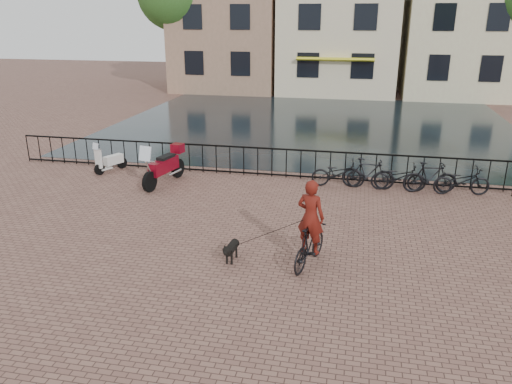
% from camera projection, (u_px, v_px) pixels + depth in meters
% --- Properties ---
extents(ground, '(100.00, 100.00, 0.00)m').
position_uv_depth(ground, '(225.00, 298.00, 9.90)').
color(ground, brown).
rests_on(ground, ground).
extents(canal_water, '(20.00, 20.00, 0.00)m').
position_uv_depth(canal_water, '(313.00, 124.00, 25.85)').
color(canal_water, black).
rests_on(canal_water, ground).
extents(railing, '(20.00, 0.05, 1.02)m').
position_uv_depth(railing, '(286.00, 163.00, 17.11)').
color(railing, black).
rests_on(railing, ground).
extents(canal_house_left, '(7.50, 9.00, 12.80)m').
position_uv_depth(canal_house_left, '(233.00, 0.00, 36.88)').
color(canal_house_left, '#88664F').
rests_on(canal_house_left, ground).
extents(canal_house_mid, '(8.00, 9.50, 11.80)m').
position_uv_depth(canal_house_mid, '(342.00, 6.00, 35.48)').
color(canal_house_mid, beige).
rests_on(canal_house_mid, ground).
extents(cyclist, '(0.95, 1.79, 2.35)m').
position_uv_depth(cyclist, '(310.00, 229.00, 10.92)').
color(cyclist, black).
rests_on(cyclist, ground).
extents(dog, '(0.30, 0.78, 0.52)m').
position_uv_depth(dog, '(232.00, 250.00, 11.34)').
color(dog, black).
rests_on(dog, ground).
extents(motorcycle, '(0.95, 2.21, 1.54)m').
position_uv_depth(motorcycle, '(163.00, 162.00, 16.34)').
color(motorcycle, maroon).
rests_on(motorcycle, ground).
extents(scooter, '(0.85, 1.31, 1.18)m').
position_uv_depth(scooter, '(110.00, 156.00, 17.75)').
color(scooter, silver).
rests_on(scooter, ground).
extents(parked_bike_0, '(1.76, 0.73, 0.90)m').
position_uv_depth(parked_bike_0, '(338.00, 173.00, 16.22)').
color(parked_bike_0, black).
rests_on(parked_bike_0, ground).
extents(parked_bike_1, '(1.69, 0.57, 1.00)m').
position_uv_depth(parked_bike_1, '(368.00, 174.00, 16.02)').
color(parked_bike_1, black).
rests_on(parked_bike_1, ground).
extents(parked_bike_2, '(1.75, 0.69, 0.90)m').
position_uv_depth(parked_bike_2, '(398.00, 177.00, 15.85)').
color(parked_bike_2, black).
rests_on(parked_bike_2, ground).
extents(parked_bike_3, '(1.72, 0.74, 1.00)m').
position_uv_depth(parked_bike_3, '(430.00, 177.00, 15.64)').
color(parked_bike_3, black).
rests_on(parked_bike_3, ground).
extents(parked_bike_4, '(1.78, 0.82, 0.90)m').
position_uv_depth(parked_bike_4, '(462.00, 181.00, 15.47)').
color(parked_bike_4, black).
rests_on(parked_bike_4, ground).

